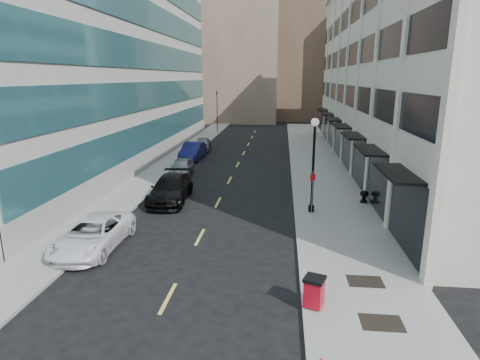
% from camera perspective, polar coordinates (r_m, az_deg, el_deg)
% --- Properties ---
extents(ground, '(160.00, 160.00, 0.00)m').
position_cam_1_polar(ground, '(14.40, -12.52, -20.16)').
color(ground, black).
rests_on(ground, ground).
extents(sidewalk_right, '(5.00, 80.00, 0.15)m').
position_cam_1_polar(sidewalk_right, '(32.37, 11.80, -0.23)').
color(sidewalk_right, gray).
rests_on(sidewalk_right, ground).
extents(sidewalk_left, '(3.00, 80.00, 0.15)m').
position_cam_1_polar(sidewalk_left, '(33.90, -12.45, 0.40)').
color(sidewalk_left, gray).
rests_on(sidewalk_left, ground).
extents(building_right, '(15.30, 46.50, 18.25)m').
position_cam_1_polar(building_right, '(40.27, 25.39, 14.37)').
color(building_right, beige).
rests_on(building_right, ground).
extents(building_left, '(16.14, 46.00, 20.00)m').
position_cam_1_polar(building_left, '(43.17, -22.62, 15.89)').
color(building_left, beige).
rests_on(building_left, ground).
extents(skyline_tan_near, '(14.00, 18.00, 28.00)m').
position_cam_1_polar(skyline_tan_near, '(79.81, 0.15, 18.67)').
color(skyline_tan_near, '#9B7C65').
rests_on(skyline_tan_near, ground).
extents(skyline_brown, '(12.00, 16.00, 34.00)m').
position_cam_1_polar(skyline_brown, '(83.74, 9.20, 20.36)').
color(skyline_brown, brown).
rests_on(skyline_brown, ground).
extents(skyline_tan_far, '(12.00, 14.00, 22.00)m').
position_cam_1_polar(skyline_tan_far, '(91.05, -5.71, 16.19)').
color(skyline_tan_far, '#9B7C65').
rests_on(skyline_tan_far, ground).
extents(skyline_stone, '(10.00, 14.00, 20.00)m').
position_cam_1_polar(skyline_stone, '(78.44, 16.79, 15.23)').
color(skyline_stone, beige).
rests_on(skyline_stone, ground).
extents(grate_mid, '(1.40, 1.00, 0.01)m').
position_cam_1_polar(grate_mid, '(14.95, 19.51, -18.58)').
color(grate_mid, black).
rests_on(grate_mid, sidewalk_right).
extents(grate_far, '(1.40, 1.00, 0.01)m').
position_cam_1_polar(grate_far, '(17.31, 17.38, -13.60)').
color(grate_far, black).
rests_on(grate_far, sidewalk_right).
extents(road_centerline, '(0.15, 68.20, 0.01)m').
position_cam_1_polar(road_centerline, '(29.60, -2.24, -1.44)').
color(road_centerline, '#D8CC4C').
rests_on(road_centerline, ground).
extents(traffic_signal, '(0.66, 0.66, 6.98)m').
position_cam_1_polar(traffic_signal, '(60.00, -3.31, 12.13)').
color(traffic_signal, black).
rests_on(traffic_signal, ground).
extents(car_white_van, '(2.56, 5.45, 1.51)m').
position_cam_1_polar(car_white_van, '(20.70, -20.16, -7.28)').
color(car_white_van, white).
rests_on(car_white_van, ground).
extents(car_black_pickup, '(2.68, 5.91, 1.68)m').
position_cam_1_polar(car_black_pickup, '(27.21, -9.85, -1.26)').
color(car_black_pickup, black).
rests_on(car_black_pickup, ground).
extents(car_silver_sedan, '(2.05, 4.43, 1.47)m').
position_cam_1_polar(car_silver_sedan, '(34.04, -8.32, 1.79)').
color(car_silver_sedan, '#92969A').
rests_on(car_silver_sedan, ground).
extents(car_blue_sedan, '(1.91, 5.18, 1.69)m').
position_cam_1_polar(car_blue_sedan, '(40.83, -6.74, 4.10)').
color(car_blue_sedan, navy).
rests_on(car_blue_sedan, ground).
extents(car_grey_sedan, '(2.15, 4.45, 1.47)m').
position_cam_1_polar(car_grey_sedan, '(45.73, -5.35, 5.10)').
color(car_grey_sedan, gray).
rests_on(car_grey_sedan, ground).
extents(trash_bin, '(0.90, 0.90, 1.14)m').
position_cam_1_polar(trash_bin, '(14.94, 10.49, -15.23)').
color(trash_bin, '#A60B19').
rests_on(trash_bin, sidewalk_right).
extents(lamppost, '(0.48, 0.48, 5.80)m').
position_cam_1_polar(lamppost, '(24.02, 10.42, 3.29)').
color(lamppost, black).
rests_on(lamppost, sidewalk_right).
extents(sign_post, '(0.30, 0.12, 2.64)m').
position_cam_1_polar(sign_post, '(24.01, 10.25, -0.94)').
color(sign_post, slate).
rests_on(sign_post, sidewalk_right).
extents(urn_planter, '(0.57, 0.57, 0.79)m').
position_cam_1_polar(urn_planter, '(27.33, 17.25, -2.09)').
color(urn_planter, black).
rests_on(urn_planter, sidewalk_right).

